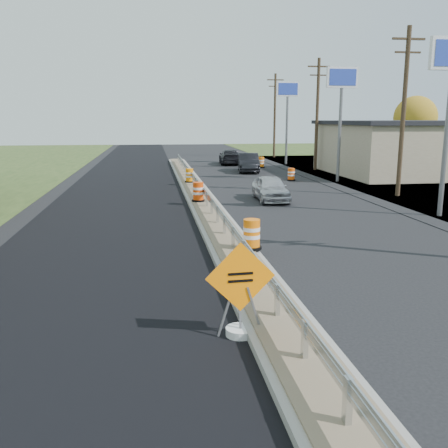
{
  "coord_description": "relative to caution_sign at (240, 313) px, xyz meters",
  "views": [
    {
      "loc": [
        -2.62,
        -18.0,
        4.44
      ],
      "look_at": [
        -0.36,
        -2.41,
        1.1
      ],
      "focal_mm": 40.0,
      "sensor_mm": 36.0,
      "label": 1
    }
  ],
  "objects": [
    {
      "name": "barrel_median_mid",
      "position": [
        0.62,
        15.91,
        0.19
      ],
      "size": [
        0.68,
        0.68,
        0.99
      ],
      "color": "black",
      "rests_on": "median"
    },
    {
      "name": "utility_pole_nmid",
      "position": [
        12.4,
        32.45,
        4.42
      ],
      "size": [
        1.9,
        0.26,
        9.4
      ],
      "color": "#473523",
      "rests_on": "ground"
    },
    {
      "name": "guardrail",
      "position": [
        0.9,
        17.45,
        0.22
      ],
      "size": [
        0.1,
        46.15,
        0.72
      ],
      "color": "silver",
      "rests_on": "median"
    },
    {
      "name": "utility_pole_smid",
      "position": [
        12.4,
        17.45,
        4.42
      ],
      "size": [
        1.9,
        0.26,
        9.4
      ],
      "color": "#473523",
      "rests_on": "ground"
    },
    {
      "name": "barrel_shoulder_far",
      "position": [
        8.23,
        35.4,
        -0.04
      ],
      "size": [
        0.67,
        0.67,
        0.98
      ],
      "color": "black",
      "rests_on": "ground"
    },
    {
      "name": "median",
      "position": [
        0.9,
        16.45,
        -0.4
      ],
      "size": [
        1.6,
        55.0,
        0.23
      ],
      "color": "gray",
      "rests_on": "ground"
    },
    {
      "name": "barrel_median_near",
      "position": [
        1.45,
        6.05,
        0.19
      ],
      "size": [
        0.68,
        0.68,
        0.99
      ],
      "color": "black",
      "rests_on": "median"
    },
    {
      "name": "milled_overlay",
      "position": [
        -3.5,
        18.45,
        -0.51
      ],
      "size": [
        7.2,
        120.0,
        0.01
      ],
      "primitive_type": "cube",
      "color": "black",
      "rests_on": "ground"
    },
    {
      "name": "pylon_sign_north",
      "position": [
        11.4,
        38.45,
        5.96
      ],
      "size": [
        2.2,
        0.3,
        7.9
      ],
      "color": "slate",
      "rests_on": "ground"
    },
    {
      "name": "ground",
      "position": [
        0.9,
        8.45,
        -0.51
      ],
      "size": [
        140.0,
        140.0,
        0.0
      ],
      "primitive_type": "plane",
      "color": "black",
      "rests_on": "ground"
    },
    {
      "name": "barrel_median_far",
      "position": [
        0.76,
        23.84,
        0.16
      ],
      "size": [
        0.62,
        0.62,
        0.91
      ],
      "color": "black",
      "rests_on": "median"
    },
    {
      "name": "car_silver",
      "position": [
        4.7,
        16.97,
        0.18
      ],
      "size": [
        1.73,
        4.07,
        1.37
      ],
      "primitive_type": "imported",
      "rotation": [
        0.0,
        0.0,
        -0.03
      ],
      "color": "silver",
      "rests_on": "ground"
    },
    {
      "name": "caution_sign",
      "position": [
        0.0,
        0.0,
        0.0
      ],
      "size": [
        1.46,
        0.61,
        2.01
      ],
      "rotation": [
        0.0,
        0.0,
        0.06
      ],
      "color": "white",
      "rests_on": "ground"
    },
    {
      "name": "pylon_sign_mid",
      "position": [
        11.4,
        24.45,
        5.96
      ],
      "size": [
        2.2,
        0.3,
        7.9
      ],
      "color": "slate",
      "rests_on": "ground"
    },
    {
      "name": "retail_building_near",
      "position": [
        21.89,
        28.45,
        1.65
      ],
      "size": [
        18.5,
        12.5,
        4.27
      ],
      "color": "tan",
      "rests_on": "ground"
    },
    {
      "name": "car_dark_mid",
      "position": [
        6.38,
        32.05,
        0.27
      ],
      "size": [
        2.26,
        4.91,
        1.56
      ],
      "primitive_type": "imported",
      "rotation": [
        0.0,
        0.0,
        -0.13
      ],
      "color": "black",
      "rests_on": "ground"
    },
    {
      "name": "barrel_shoulder_mid",
      "position": [
        8.32,
        25.63,
        -0.08
      ],
      "size": [
        0.61,
        0.61,
        0.9
      ],
      "color": "black",
      "rests_on": "ground"
    },
    {
      "name": "utility_pole_north",
      "position": [
        12.4,
        47.45,
        4.42
      ],
      "size": [
        1.9,
        0.26,
        9.4
      ],
      "color": "#473523",
      "rests_on": "ground"
    },
    {
      "name": "tree_far_yellow",
      "position": [
        26.9,
        42.45,
        4.03
      ],
      "size": [
        4.62,
        4.62,
        6.86
      ],
      "color": "#473523",
      "rests_on": "ground"
    },
    {
      "name": "car_dark_far",
      "position": [
        5.93,
        39.3,
        0.21
      ],
      "size": [
        2.47,
        5.12,
        1.44
      ],
      "primitive_type": "imported",
      "rotation": [
        0.0,
        0.0,
        3.05
      ],
      "color": "black",
      "rests_on": "ground"
    }
  ]
}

